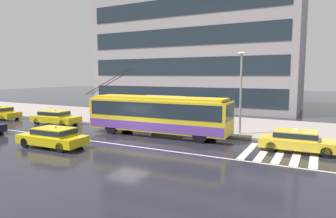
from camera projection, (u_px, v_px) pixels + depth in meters
name	position (u px, v px, depth m)	size (l,w,h in m)	color
ground_plane	(128.00, 141.00, 20.77)	(160.00, 160.00, 0.00)	#22202B
sidewalk_slab	(183.00, 121.00, 28.96)	(80.00, 10.00, 0.14)	gray
crosswalk_stripe_edge_near	(248.00, 150.00, 18.07)	(0.44, 4.40, 0.01)	beige
crosswalk_stripe_inner_a	(264.00, 152.00, 17.65)	(0.44, 4.40, 0.01)	beige
crosswalk_stripe_center	(280.00, 154.00, 17.24)	(0.44, 4.40, 0.01)	beige
crosswalk_stripe_inner_b	(296.00, 156.00, 16.83)	(0.44, 4.40, 0.01)	beige
crosswalk_stripe_edge_far	(314.00, 158.00, 16.42)	(0.44, 4.40, 0.01)	beige
lane_centre_line	(117.00, 144.00, 19.72)	(72.00, 0.14, 0.01)	silver
trolleybus	(158.00, 114.00, 22.53)	(12.29, 2.89, 5.16)	yellow
taxi_queued_behind_bus	(55.00, 117.00, 27.67)	(4.80, 2.15, 1.39)	yellow
taxi_ahead_of_bus	(297.00, 140.00, 17.77)	(4.48, 1.95, 1.39)	yellow
taxi_far_behind	(1.00, 112.00, 31.01)	(4.28, 1.92, 1.39)	yellow
taxi_oncoming_near	(53.00, 136.00, 18.81)	(4.60, 1.99, 1.39)	yellow
bus_shelter	(163.00, 104.00, 26.52)	(3.87, 1.50, 2.59)	gray
pedestrian_at_shelter	(153.00, 113.00, 27.39)	(0.41, 0.41, 1.59)	#1F264B
pedestrian_approaching_curb	(180.00, 109.00, 25.54)	(1.17, 1.17, 1.94)	#524A44
street_lamp	(241.00, 85.00, 22.15)	(0.60, 0.32, 6.16)	gray
office_tower_corner_left	(198.00, 15.00, 41.60)	(27.84, 12.58, 26.01)	gray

